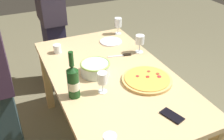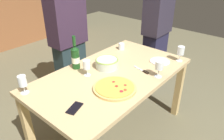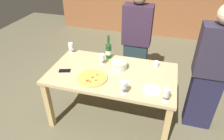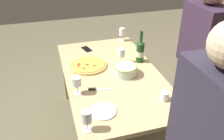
# 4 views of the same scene
# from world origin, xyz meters

# --- Properties ---
(ground_plane) EXTENTS (8.00, 8.00, 0.00)m
(ground_plane) POSITION_xyz_m (0.00, 0.00, 0.00)
(ground_plane) COLOR #676348
(dining_table) EXTENTS (1.60, 0.90, 0.75)m
(dining_table) POSITION_xyz_m (0.00, 0.00, 0.66)
(dining_table) COLOR tan
(dining_table) RESTS_ON ground
(pizza) EXTENTS (0.37, 0.37, 0.03)m
(pizza) POSITION_xyz_m (-0.19, -0.20, 0.76)
(pizza) COLOR #DEAF64
(pizza) RESTS_ON dining_table
(serving_bowl) EXTENTS (0.23, 0.23, 0.10)m
(serving_bowl) POSITION_xyz_m (0.06, 0.12, 0.80)
(serving_bowl) COLOR silver
(serving_bowl) RESTS_ON dining_table
(wine_bottle) EXTENTS (0.08, 0.08, 0.34)m
(wine_bottle) POSITION_xyz_m (-0.15, 0.35, 0.87)
(wine_bottle) COLOR #18431A
(wine_bottle) RESTS_ON dining_table
(wine_glass_near_pizza) EXTENTS (0.08, 0.08, 0.16)m
(wine_glass_near_pizza) POSITION_xyz_m (0.23, -0.37, 0.86)
(wine_glass_near_pizza) COLOR white
(wine_glass_near_pizza) RESTS_ON dining_table
(wine_glass_by_bottle) EXTENTS (0.07, 0.07, 0.17)m
(wine_glass_by_bottle) POSITION_xyz_m (0.68, -0.37, 0.87)
(wine_glass_by_bottle) COLOR white
(wine_glass_by_bottle) RESTS_ON dining_table
(wine_glass_far_left) EXTENTS (0.07, 0.07, 0.16)m
(wine_glass_far_left) POSITION_xyz_m (-0.18, 0.15, 0.86)
(wine_glass_far_left) COLOR white
(wine_glass_far_left) RESTS_ON dining_table
(wine_glass_far_right) EXTENTS (0.07, 0.07, 0.16)m
(wine_glass_far_right) POSITION_xyz_m (-0.72, 0.34, 0.86)
(wine_glass_far_right) COLOR white
(wine_glass_far_right) RESTS_ON dining_table
(cup_amber) EXTENTS (0.07, 0.07, 0.08)m
(cup_amber) POSITION_xyz_m (0.52, 0.29, 0.79)
(cup_amber) COLOR white
(cup_amber) RESTS_ON dining_table
(side_plate) EXTENTS (0.21, 0.21, 0.01)m
(side_plate) POSITION_xyz_m (0.52, -0.22, 0.76)
(side_plate) COLOR white
(side_plate) RESTS_ON dining_table
(cell_phone) EXTENTS (0.16, 0.11, 0.01)m
(cell_phone) POSITION_xyz_m (-0.59, -0.14, 0.76)
(cell_phone) COLOR black
(cell_phone) RESTS_ON dining_table
(pizza_knife) EXTENTS (0.07, 0.20, 0.02)m
(pizza_knife) POSITION_xyz_m (0.23, -0.20, 0.76)
(pizza_knife) COLOR silver
(pizza_knife) RESTS_ON dining_table
(person_host) EXTENTS (0.41, 0.24, 1.65)m
(person_host) POSITION_xyz_m (1.16, 0.19, 0.84)
(person_host) COLOR #22213D
(person_host) RESTS_ON ground
(person_guest_left) EXTENTS (0.43, 0.24, 1.62)m
(person_guest_left) POSITION_xyz_m (0.16, 0.83, 0.81)
(person_guest_left) COLOR #233539
(person_guest_left) RESTS_ON ground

